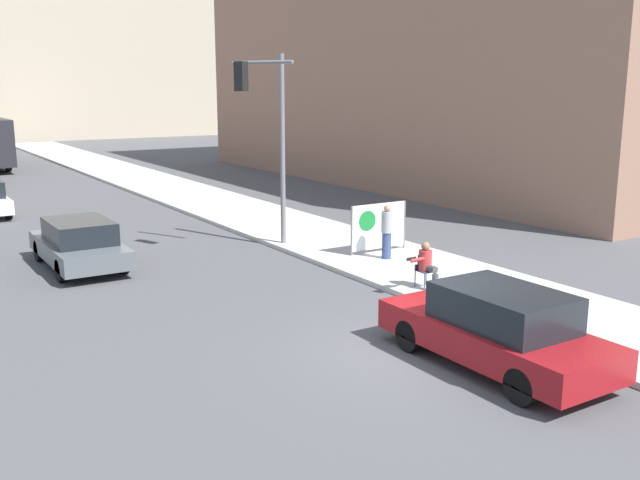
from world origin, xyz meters
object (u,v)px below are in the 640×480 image
object	(u,v)px
protest_banner	(378,226)
parked_car_curbside	(497,328)
seated_protester	(427,264)
traffic_light_pole	(268,121)
jogger_on_sidewalk	(387,231)
car_on_road_nearest	(79,244)

from	to	relation	value
protest_banner	parked_car_curbside	xyz separation A→B (m)	(-3.57, -8.40, -0.18)
seated_protester	traffic_light_pole	bearing A→B (deg)	99.70
jogger_on_sidewalk	car_on_road_nearest	size ratio (longest dim) A/B	0.36
traffic_light_pole	car_on_road_nearest	xyz separation A→B (m)	(-5.66, 1.15, -3.43)
traffic_light_pole	parked_car_curbside	bearing A→B (deg)	-95.48
seated_protester	protest_banner	size ratio (longest dim) A/B	0.57
seated_protester	parked_car_curbside	distance (m)	4.91
protest_banner	seated_protester	bearing A→B (deg)	-110.16
jogger_on_sidewalk	protest_banner	bearing A→B (deg)	-103.91
protest_banner	parked_car_curbside	distance (m)	9.12
parked_car_curbside	protest_banner	bearing A→B (deg)	66.99
parked_car_curbside	car_on_road_nearest	distance (m)	12.75
protest_banner	car_on_road_nearest	bearing A→B (deg)	157.02
traffic_light_pole	jogger_on_sidewalk	bearing A→B (deg)	-55.26
seated_protester	traffic_light_pole	distance (m)	7.23
seated_protester	jogger_on_sidewalk	size ratio (longest dim) A/B	0.73
jogger_on_sidewalk	parked_car_curbside	size ratio (longest dim) A/B	0.35
jogger_on_sidewalk	traffic_light_pole	xyz separation A→B (m)	(-2.21, 3.19, 3.18)
jogger_on_sidewalk	protest_banner	distance (m)	0.92
protest_banner	parked_car_curbside	bearing A→B (deg)	-113.01
jogger_on_sidewalk	traffic_light_pole	bearing A→B (deg)	-48.17
seated_protester	protest_banner	bearing A→B (deg)	69.80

